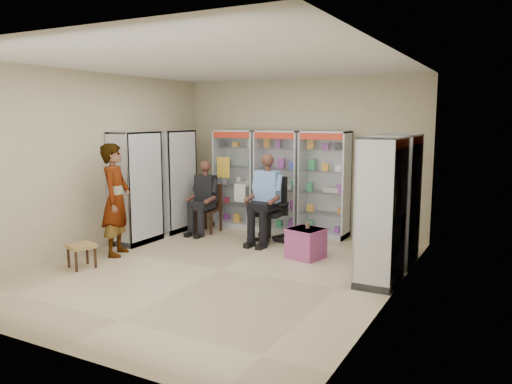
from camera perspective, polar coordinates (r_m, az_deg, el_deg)
The scene contains 18 objects.
floor at distance 7.55m, azimuth -3.98°, elevation -8.81°, with size 6.00×6.00×0.00m, color #C6AE89.
room_shell at distance 7.22m, azimuth -4.14°, elevation 6.29°, with size 5.02×6.02×3.01m.
cabinet_back_left at distance 10.30m, azimuth -2.15°, elevation 1.52°, with size 0.90×0.50×2.00m, color silver.
cabinet_back_mid at distance 9.86m, azimuth 2.64°, elevation 1.21°, with size 0.90×0.50×2.00m, color silver.
cabinet_back_right at distance 9.49m, azimuth 7.82°, elevation 0.87°, with size 0.90×0.50×2.00m, color #A4A7AC.
cabinet_right_far at distance 7.97m, azimuth 16.04°, elevation -0.82°, with size 0.50×0.90×2.00m, color #A5A8AC.
cabinet_right_near at distance 6.91m, azimuth 14.13°, elevation -2.12°, with size 0.50×0.90×2.00m, color #ABADB2.
cabinet_left_far at distance 10.04m, azimuth -9.42°, elevation 1.24°, with size 0.50×0.90×2.00m, color #ABAEB3.
cabinet_left_near at distance 9.20m, azimuth -13.57°, elevation 0.47°, with size 0.50×0.90×2.00m, color #B5B8BD.
wooden_chair at distance 9.89m, azimuth -5.51°, elevation -1.90°, with size 0.42×0.42×0.94m, color black.
seated_customer at distance 9.82m, azimuth -5.68°, elevation -0.79°, with size 0.44×0.60×1.34m, color black, non-canonical shape.
office_chair at distance 9.06m, azimuth 1.52°, elevation -2.02°, with size 0.65×0.65×1.19m, color black.
seated_shopkeeper at distance 8.99m, azimuth 1.38°, elevation -1.05°, with size 0.50×0.69×1.51m, color #6EA2DA, non-canonical shape.
pink_trunk at distance 8.11m, azimuth 5.72°, elevation -5.85°, with size 0.50×0.48×0.48m, color #AC4575.
tea_glass at distance 8.08m, azimuth 5.91°, elevation -3.80°, with size 0.07×0.07×0.10m, color #5F1608.
woven_stool_a at distance 7.79m, azimuth 12.74°, elevation -6.78°, with size 0.44×0.44×0.44m, color #93653E.
woven_stool_b at distance 8.00m, azimuth -19.29°, elevation -6.92°, with size 0.37×0.37×0.37m, color #AA8F48.
standing_man at distance 8.44m, azimuth -15.71°, elevation -0.86°, with size 0.67×0.44×1.84m, color gray.
Camera 1 is at (3.83, -6.11, 2.23)m, focal length 35.00 mm.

